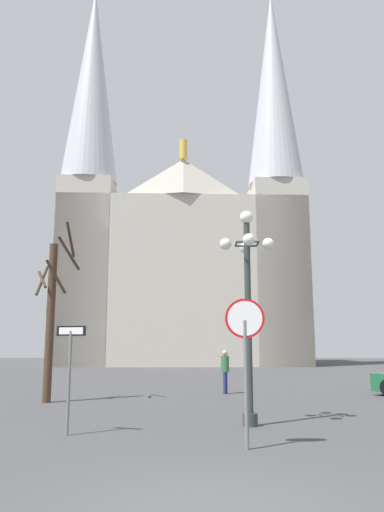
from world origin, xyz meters
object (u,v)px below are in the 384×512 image
at_px(cathedral, 182,246).
at_px(pedestrian_walking, 225,367).
at_px(street_lamp, 248,292).
at_px(one_way_arrow_sign, 70,365).
at_px(stop_sign, 245,342).
at_px(bare_tree, 51,313).

distance_m(cathedral, pedestrian_walking, 27.93).
bearing_deg(street_lamp, one_way_arrow_sign, -162.66).
distance_m(one_way_arrow_sign, street_lamp, 4.62).
distance_m(one_way_arrow_sign, pedestrian_walking, 9.70).
distance_m(stop_sign, one_way_arrow_sign, 4.05).
height_order(stop_sign, street_lamp, street_lamp).
bearing_deg(one_way_arrow_sign, cathedral, 88.20).
bearing_deg(stop_sign, one_way_arrow_sign, 159.88).
bearing_deg(pedestrian_walking, bare_tree, -153.83).
bearing_deg(cathedral, one_way_arrow_sign, -91.80).
xyz_separation_m(one_way_arrow_sign, pedestrian_walking, (3.84, 8.89, -0.47)).
height_order(cathedral, bare_tree, cathedral).
height_order(cathedral, one_way_arrow_sign, cathedral).
bearing_deg(street_lamp, stop_sign, -96.77).
relative_size(street_lamp, pedestrian_walking, 3.16).
bearing_deg(one_way_arrow_sign, street_lamp, 17.34).
xyz_separation_m(cathedral, pedestrian_walking, (2.75, -25.93, -10.02)).
height_order(cathedral, street_lamp, cathedral).
xyz_separation_m(street_lamp, bare_tree, (-6.36, 4.62, -0.26)).
xyz_separation_m(cathedral, stop_sign, (2.68, -36.20, -9.06)).
bearing_deg(bare_tree, street_lamp, -35.99).
xyz_separation_m(street_lamp, pedestrian_walking, (-0.25, 7.62, -2.21)).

